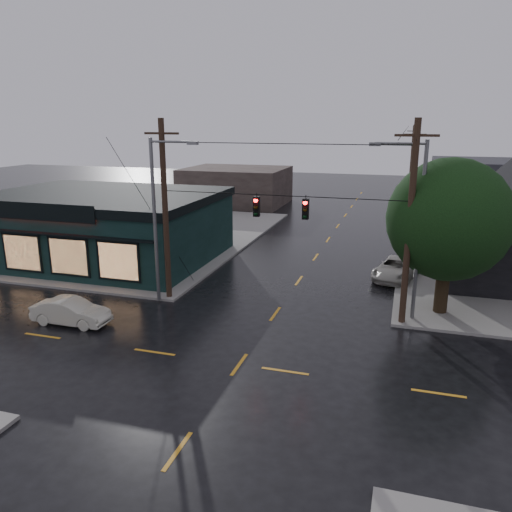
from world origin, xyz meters
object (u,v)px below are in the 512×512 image
(utility_pole_ne, at_px, (401,324))
(suv_silver, at_px, (397,269))
(sedan_cream, at_px, (71,312))
(corner_tree, at_px, (449,220))
(utility_pole_nw, at_px, (169,299))

(utility_pole_ne, bearing_deg, suv_silver, 93.69)
(sedan_cream, bearing_deg, corner_tree, -69.93)
(utility_pole_nw, bearing_deg, suv_silver, 31.84)
(utility_pole_nw, height_order, utility_pole_ne, same)
(utility_pole_nw, distance_m, suv_silver, 14.73)
(corner_tree, distance_m, utility_pole_ne, 5.84)
(corner_tree, bearing_deg, sedan_cream, -159.07)
(suv_silver, bearing_deg, utility_pole_ne, -72.22)
(sedan_cream, bearing_deg, suv_silver, -51.91)
(corner_tree, distance_m, suv_silver, 7.62)
(utility_pole_ne, bearing_deg, corner_tree, 46.96)
(utility_pole_ne, relative_size, suv_silver, 2.07)
(utility_pole_ne, bearing_deg, sedan_cream, -163.28)
(utility_pole_ne, height_order, suv_silver, utility_pole_ne)
(utility_pole_nw, height_order, suv_silver, utility_pole_nw)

